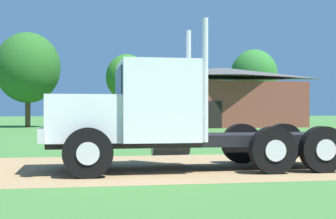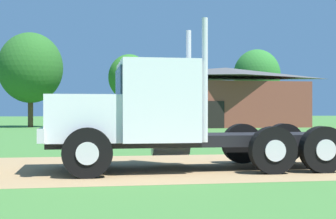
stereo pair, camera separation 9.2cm
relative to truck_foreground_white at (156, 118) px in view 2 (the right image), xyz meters
name	(u,v)px [view 2 (the right image)]	position (x,y,z in m)	size (l,w,h in m)	color
truck_foreground_white	(156,118)	(0.00, 0.00, 0.00)	(7.62, 2.70, 3.64)	black
shed_building	(226,98)	(10.08, 29.01, 1.20)	(14.38, 6.70, 5.16)	brown
tree_mid	(31,68)	(-6.59, 30.86, 3.78)	(5.46, 5.46, 8.08)	#513823
tree_right	(129,78)	(1.69, 29.06, 2.93)	(3.51, 3.51, 6.18)	#513823
tree_far_right	(257,75)	(16.48, 39.05, 3.99)	(5.11, 5.11, 8.10)	#513823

